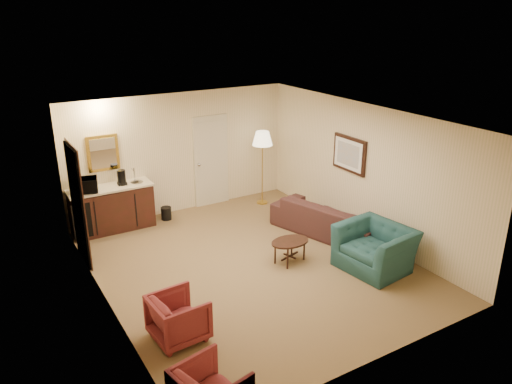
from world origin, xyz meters
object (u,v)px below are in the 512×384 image
wetbar_cabinet (112,208)px  coffee_table (290,251)px  waste_bin (166,213)px  microwave (84,184)px  sofa (328,213)px  rose_chair_near (178,316)px  coffee_maker (122,178)px  teal_armchair (376,241)px  floor_lamp (262,168)px

wetbar_cabinet → coffee_table: 3.76m
coffee_table → waste_bin: 3.14m
waste_bin → microwave: size_ratio=0.54×
sofa → rose_chair_near: size_ratio=3.19×
sofa → microwave: (-4.10, 2.33, 0.65)m
wetbar_cabinet → microwave: 0.81m
sofa → coffee_maker: 4.16m
teal_armchair → coffee_table: 1.49m
microwave → coffee_maker: microwave is taller
wetbar_cabinet → waste_bin: wetbar_cabinet is taller
sofa → waste_bin: bearing=30.3°
microwave → floor_lamp: bearing=10.3°
waste_bin → coffee_maker: coffee_maker is taller
wetbar_cabinet → floor_lamp: bearing=-5.5°
wetbar_cabinet → sofa: wetbar_cabinet is taller
wetbar_cabinet → waste_bin: bearing=-3.6°
wetbar_cabinet → coffee_table: wetbar_cabinet is taller
wetbar_cabinet → rose_chair_near: bearing=-93.6°
waste_bin → teal_armchair: bearing=-59.1°
sofa → floor_lamp: size_ratio=1.34×
sofa → waste_bin: 3.42m
teal_armchair → coffee_maker: coffee_maker is taller
wetbar_cabinet → teal_armchair: bearing=-49.0°
rose_chair_near → floor_lamp: floor_lamp is taller
wetbar_cabinet → floor_lamp: 3.39m
wetbar_cabinet → microwave: size_ratio=3.26×
microwave → sofa: bearing=-15.4°
sofa → floor_lamp: 2.12m
rose_chair_near → coffee_maker: size_ratio=2.32×
coffee_table → rose_chair_near: bearing=-158.0°
sofa → teal_armchair: size_ratio=1.94×
microwave → coffee_maker: (0.75, 0.04, -0.02)m
coffee_maker → rose_chair_near: bearing=-81.6°
teal_armchair → rose_chair_near: (-3.65, -0.09, -0.16)m
coffee_table → floor_lamp: floor_lamp is taller
floor_lamp → microwave: bearing=176.1°
rose_chair_near → sofa: bearing=-71.0°
wetbar_cabinet → rose_chair_near: 4.01m
floor_lamp → wetbar_cabinet: bearing=174.5°
teal_armchair → floor_lamp: bearing=174.0°
rose_chair_near → coffee_maker: (0.50, 3.99, 0.72)m
sofa → teal_armchair: teal_armchair is taller
waste_bin → coffee_table: bearing=-67.9°
floor_lamp → microwave: floor_lamp is taller
wetbar_cabinet → coffee_maker: coffee_maker is taller
teal_armchair → wetbar_cabinet: bearing=-145.9°
teal_armchair → sofa: bearing=165.8°
teal_armchair → waste_bin: 4.50m
teal_armchair → rose_chair_near: teal_armchair is taller
sofa → coffee_table: size_ratio=3.19×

